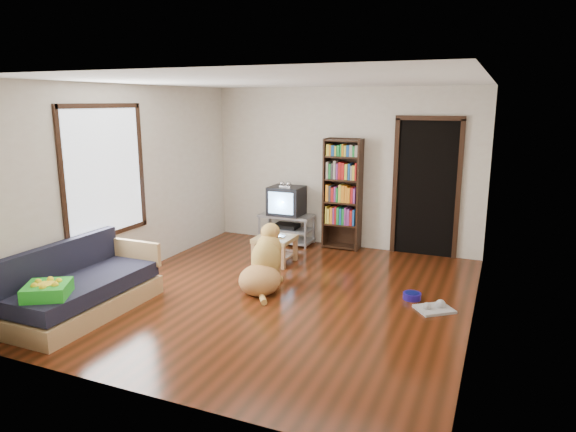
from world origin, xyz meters
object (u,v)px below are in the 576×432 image
at_px(laptop, 274,237).
at_px(dog_bowl, 412,296).
at_px(bookshelf, 343,188).
at_px(coffee_table, 275,245).
at_px(tv_stand, 287,228).
at_px(dog, 264,265).
at_px(green_cushion, 47,290).
at_px(crt_tv, 287,200).
at_px(grey_rag, 434,309).
at_px(sofa, 83,291).

xyz_separation_m(laptop, dog_bowl, (2.16, -0.64, -0.37)).
height_order(bookshelf, coffee_table, bookshelf).
xyz_separation_m(tv_stand, dog, (0.60, -2.12, 0.04)).
height_order(green_cushion, dog_bowl, green_cushion).
bearing_deg(tv_stand, dog_bowl, -35.79).
bearing_deg(coffee_table, bookshelf, 59.95).
height_order(green_cushion, bookshelf, bookshelf).
distance_m(green_cushion, bookshelf, 4.70).
relative_size(laptop, coffee_table, 0.56).
xyz_separation_m(crt_tv, coffee_table, (0.27, -1.10, -0.46)).
height_order(dog_bowl, dog, dog).
relative_size(grey_rag, sofa, 0.22).
relative_size(sofa, coffee_table, 3.27).
relative_size(green_cushion, dog_bowl, 1.91).
xyz_separation_m(tv_stand, crt_tv, (0.00, 0.02, 0.47)).
relative_size(grey_rag, dog, 0.39).
bearing_deg(dog, coffee_table, 107.38).
height_order(laptop, dog, dog).
distance_m(tv_stand, coffee_table, 1.11).
distance_m(bookshelf, dog, 2.35).
relative_size(green_cushion, bookshelf, 0.23).
relative_size(green_cushion, coffee_table, 0.76).
relative_size(grey_rag, tv_stand, 0.44).
height_order(sofa, dog, dog).
relative_size(laptop, bookshelf, 0.17).
xyz_separation_m(green_cushion, sofa, (-0.12, 0.59, -0.23)).
distance_m(laptop, crt_tv, 1.21).
xyz_separation_m(coffee_table, dog, (0.33, -1.05, 0.03)).
relative_size(crt_tv, dog, 0.57).
distance_m(tv_stand, dog, 2.21).
bearing_deg(dog, crt_tv, 105.59).
xyz_separation_m(bookshelf, coffee_table, (-0.68, -1.17, -0.72)).
xyz_separation_m(tv_stand, bookshelf, (0.95, 0.09, 0.73)).
distance_m(crt_tv, sofa, 3.81).
relative_size(tv_stand, sofa, 0.50).
bearing_deg(green_cushion, bookshelf, 36.21).
bearing_deg(sofa, bookshelf, 62.68).
relative_size(coffee_table, dog, 0.54).
relative_size(dog_bowl, tv_stand, 0.24).
height_order(grey_rag, coffee_table, coffee_table).
xyz_separation_m(green_cushion, tv_stand, (0.85, 4.22, -0.22)).
distance_m(green_cushion, laptop, 3.31).
xyz_separation_m(dog_bowl, tv_stand, (-2.43, 1.75, 0.23)).
relative_size(green_cushion, sofa, 0.23).
relative_size(tv_stand, coffee_table, 1.64).
xyz_separation_m(tv_stand, sofa, (-0.97, -3.63, -0.01)).
relative_size(green_cushion, crt_tv, 0.72).
xyz_separation_m(sofa, dog, (1.57, 1.51, 0.05)).
height_order(green_cushion, sofa, sofa).
height_order(tv_stand, coffee_table, tv_stand).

